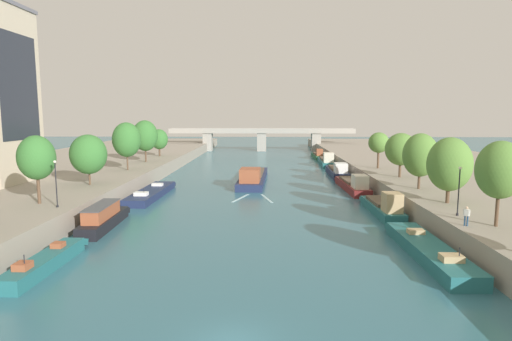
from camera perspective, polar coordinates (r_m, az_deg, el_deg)
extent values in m
cube|color=gray|center=(84.31, -24.43, -0.18)|extent=(36.00, 170.00, 2.45)
cube|color=gray|center=(82.86, 25.25, -0.35)|extent=(36.00, 170.00, 2.45)
cube|color=#1E284C|center=(73.83, -0.36, -1.05)|extent=(4.86, 21.62, 1.05)
cube|color=#1E284C|center=(84.78, 0.16, 0.13)|extent=(3.90, 1.37, 0.89)
cube|color=#1E284C|center=(73.75, -0.36, -0.63)|extent=(4.94, 21.63, 0.06)
cube|color=#9E5133|center=(66.39, -0.80, -0.62)|extent=(3.21, 4.41, 2.06)
cube|color=black|center=(68.48, -0.66, -0.10)|extent=(2.44, 0.12, 0.58)
cube|color=brown|center=(75.84, -0.25, -0.24)|extent=(3.58, 11.28, 0.36)
cylinder|color=#232328|center=(67.26, -0.22, -0.92)|extent=(0.07, 0.07, 1.10)
cube|color=#A5D1DB|center=(58.99, 1.42, -3.75)|extent=(1.79, 5.91, 0.03)
cube|color=#A5D1DB|center=(59.24, -2.07, -3.70)|extent=(2.21, 5.81, 0.03)
cube|color=#23666B|center=(36.16, -26.45, -11.07)|extent=(1.89, 9.67, 1.01)
cube|color=#23666B|center=(40.52, -22.93, -8.75)|extent=(1.69, 1.24, 0.87)
cube|color=#23666B|center=(36.00, -26.50, -10.27)|extent=(1.93, 9.67, 0.06)
cube|color=#9E5133|center=(37.72, -24.96, -9.01)|extent=(0.89, 0.91, 0.40)
cube|color=#9E5133|center=(33.70, -28.76, -11.12)|extent=(0.99, 1.11, 0.48)
cylinder|color=#232328|center=(33.32, -28.57, -10.76)|extent=(0.07, 0.07, 1.10)
cube|color=black|center=(46.68, -19.69, -6.56)|extent=(2.41, 10.06, 1.09)
cube|color=black|center=(51.59, -17.73, -5.02)|extent=(2.03, 1.29, 0.91)
cube|color=black|center=(46.54, -19.72, -5.87)|extent=(2.46, 10.06, 0.06)
cube|color=#9E5133|center=(45.94, -19.96, -5.20)|extent=(1.92, 6.45, 1.27)
cube|color=#4C4C51|center=(45.80, -20.00, -4.37)|extent=(2.05, 6.65, 0.08)
cylinder|color=#232328|center=(43.57, -20.67, -6.03)|extent=(0.07, 0.07, 1.10)
cube|color=#1E284C|center=(61.93, -13.87, -3.00)|extent=(3.48, 15.42, 0.93)
cube|color=#1E284C|center=(69.53, -11.99, -1.73)|extent=(2.99, 1.27, 0.82)
cube|color=#1E284C|center=(61.85, -13.89, -2.55)|extent=(3.54, 15.42, 0.06)
cube|color=white|center=(65.00, -13.04, -1.84)|extent=(1.58, 0.94, 0.40)
cube|color=white|center=(57.76, -15.12, -3.03)|extent=(1.74, 1.14, 0.48)
cylinder|color=#232328|center=(57.28, -14.77, -2.79)|extent=(0.07, 0.07, 1.10)
cube|color=#23666B|center=(37.83, 22.15, -9.99)|extent=(2.95, 14.20, 1.05)
cube|color=#23666B|center=(44.53, 18.66, -7.07)|extent=(2.63, 1.26, 0.89)
cube|color=#23666B|center=(37.68, 22.20, -9.18)|extent=(3.01, 14.20, 0.06)
cube|color=tan|center=(40.41, 20.59, -7.64)|extent=(1.39, 0.92, 0.40)
cube|color=tan|center=(34.11, 24.68, -10.58)|extent=(1.53, 1.12, 0.48)
cylinder|color=#232328|center=(33.95, 25.55, -10.17)|extent=(0.07, 0.07, 1.10)
cube|color=#23666B|center=(52.35, 16.47, -4.98)|extent=(2.58, 11.20, 0.98)
cube|color=#23666B|center=(57.94, 14.88, -3.63)|extent=(2.31, 1.25, 0.85)
cube|color=#23666B|center=(52.25, 16.49, -4.43)|extent=(2.62, 11.20, 0.06)
cube|color=tan|center=(48.47, 17.76, -4.09)|extent=(1.84, 2.26, 2.11)
cube|color=black|center=(49.46, 17.39, -3.47)|extent=(1.45, 0.05, 0.59)
cube|color=brown|center=(53.26, 16.17, -3.96)|extent=(1.97, 5.83, 0.36)
cylinder|color=#232328|center=(49.09, 17.98, -4.55)|extent=(0.07, 0.07, 1.10)
cube|color=maroon|center=(67.17, 12.72, -2.11)|extent=(2.96, 14.26, 1.04)
cube|color=maroon|center=(74.34, 11.46, -1.07)|extent=(2.47, 1.29, 0.88)
cube|color=maroon|center=(67.09, 12.73, -1.65)|extent=(3.01, 14.26, 0.06)
cube|color=beige|center=(62.30, 13.74, -1.46)|extent=(2.00, 2.89, 1.90)
cube|color=black|center=(63.63, 13.44, -1.01)|extent=(1.54, 0.07, 0.53)
cube|color=brown|center=(68.42, 12.48, -1.28)|extent=(2.21, 7.43, 0.36)
cylinder|color=#232328|center=(63.00, 13.94, -1.74)|extent=(0.07, 0.07, 1.10)
cube|color=#1E284C|center=(82.10, 10.79, -0.30)|extent=(3.29, 13.49, 1.11)
cube|color=#1E284C|center=(89.02, 10.20, 0.39)|extent=(2.79, 1.31, 0.92)
cube|color=#1E284C|center=(82.02, 10.80, 0.11)|extent=(3.34, 13.49, 0.06)
cube|color=white|center=(77.43, 11.27, 0.34)|extent=(2.25, 2.74, 1.76)
cube|color=black|center=(78.72, 11.13, 0.65)|extent=(1.74, 0.08, 0.49)
cube|color=brown|center=(83.31, 10.69, 0.37)|extent=(2.46, 7.04, 0.36)
cylinder|color=#232328|center=(78.06, 11.52, 0.15)|extent=(0.07, 0.07, 1.10)
cube|color=#23666B|center=(99.59, 9.37, 1.07)|extent=(3.37, 14.17, 1.03)
cube|color=#23666B|center=(106.89, 8.98, 1.57)|extent=(2.74, 1.32, 0.88)
cube|color=#23666B|center=(99.53, 9.37, 1.39)|extent=(3.43, 14.17, 0.06)
cube|color=beige|center=(94.68, 9.67, 1.74)|extent=(2.24, 2.89, 2.13)
cube|color=black|center=(96.05, 9.59, 2.01)|extent=(1.70, 0.09, 0.60)
cube|color=brown|center=(100.90, 9.30, 1.59)|extent=(2.49, 7.40, 0.36)
cylinder|color=#232328|center=(95.34, 9.88, 1.46)|extent=(0.07, 0.07, 1.10)
cube|color=#235633|center=(113.92, 8.23, 1.88)|extent=(2.26, 10.25, 0.95)
cube|color=#235633|center=(119.30, 7.89, 2.18)|extent=(2.03, 1.24, 0.84)
cube|color=#235633|center=(113.87, 8.24, 2.13)|extent=(2.30, 10.25, 0.06)
cube|color=#9E5133|center=(110.36, 8.48, 2.42)|extent=(1.62, 2.07, 1.72)
cube|color=black|center=(111.36, 8.41, 2.60)|extent=(1.27, 0.05, 0.48)
cube|color=brown|center=(114.86, 8.17, 2.28)|extent=(1.73, 5.34, 0.36)
cylinder|color=#232328|center=(110.84, 8.61, 2.28)|extent=(0.07, 0.07, 1.10)
cylinder|color=brown|center=(48.94, -27.09, -1.94)|extent=(0.32, 0.32, 3.51)
ellipsoid|color=#387533|center=(48.58, -27.30, 1.55)|extent=(3.69, 3.69, 4.52)
cylinder|color=brown|center=(59.27, -21.39, -0.56)|extent=(0.24, 0.24, 2.58)
ellipsoid|color=#387533|center=(58.97, -21.51, 2.03)|extent=(4.64, 4.64, 5.11)
cylinder|color=brown|center=(72.95, -16.83, 1.40)|extent=(0.24, 0.24, 3.44)
ellipsoid|color=#387533|center=(72.69, -16.93, 3.97)|extent=(4.58, 4.58, 5.64)
cylinder|color=brown|center=(84.57, -14.55, 2.28)|extent=(0.30, 0.30, 3.42)
ellipsoid|color=#387533|center=(84.34, -14.62, 4.53)|extent=(4.80, 4.80, 5.87)
cylinder|color=brown|center=(95.46, -12.79, 2.63)|extent=(0.38, 0.38, 2.51)
ellipsoid|color=#387533|center=(95.29, -12.83, 4.10)|extent=(3.74, 3.74, 4.36)
cylinder|color=brown|center=(39.95, 29.58, -4.16)|extent=(0.29, 0.29, 3.37)
ellipsoid|color=#568438|center=(39.51, 29.86, 0.08)|extent=(3.75, 3.75, 4.71)
cylinder|color=brown|center=(48.22, 24.29, -2.51)|extent=(0.38, 0.38, 2.51)
ellipsoid|color=#568438|center=(47.85, 24.47, 0.77)|extent=(4.46, 4.46, 5.54)
cylinder|color=brown|center=(55.98, 20.98, -0.93)|extent=(0.31, 0.31, 2.71)
ellipsoid|color=#568438|center=(55.66, 21.12, 1.94)|extent=(4.21, 4.21, 5.31)
cylinder|color=brown|center=(65.45, 18.70, 0.37)|extent=(0.36, 0.36, 2.78)
ellipsoid|color=#568438|center=(65.19, 18.80, 2.70)|extent=(4.48, 4.48, 4.70)
cylinder|color=brown|center=(75.03, 16.03, 1.58)|extent=(0.36, 0.36, 3.41)
ellipsoid|color=#568438|center=(74.82, 16.10, 3.61)|extent=(3.43, 3.43, 3.46)
cylinder|color=black|center=(46.13, -25.17, -1.81)|extent=(0.11, 0.11, 4.38)
sphere|color=#EAE5C6|center=(45.84, -25.33, 1.06)|extent=(0.28, 0.28, 0.28)
cylinder|color=black|center=(46.49, -25.02, -4.35)|extent=(0.22, 0.22, 0.20)
cylinder|color=black|center=(42.46, 25.48, -2.71)|extent=(0.11, 0.11, 4.20)
sphere|color=#EAE5C6|center=(42.15, 25.65, 0.29)|extent=(0.28, 0.28, 0.28)
cylinder|color=black|center=(42.83, 25.33, -5.34)|extent=(0.22, 0.22, 0.20)
cube|color=#232833|center=(64.54, -29.10, 9.70)|extent=(0.04, 8.63, 13.75)
cube|color=#9E998E|center=(134.96, 0.76, 5.15)|extent=(58.23, 4.40, 0.60)
cube|color=#9E998E|center=(132.93, 0.75, 5.44)|extent=(58.23, 0.30, 0.90)
cube|color=#9E998E|center=(136.93, 0.78, 5.50)|extent=(58.23, 0.30, 0.90)
cube|color=#9E998E|center=(136.42, -6.46, 3.82)|extent=(2.80, 3.60, 5.63)
cube|color=#9E998E|center=(135.12, 0.76, 3.83)|extent=(2.80, 3.60, 5.63)
cube|color=#9E998E|center=(135.99, 8.01, 3.78)|extent=(2.80, 3.60, 5.63)
cylinder|color=navy|center=(39.21, 26.15, -6.05)|extent=(0.13, 0.13, 0.84)
cylinder|color=navy|center=(39.16, 26.43, -6.08)|extent=(0.13, 0.13, 0.84)
cube|color=white|center=(39.04, 26.35, -5.07)|extent=(0.39, 0.37, 0.56)
sphere|color=beige|center=(38.96, 26.39, -4.49)|extent=(0.21, 0.21, 0.21)
cylinder|color=white|center=(39.09, 26.04, -5.03)|extent=(0.09, 0.09, 0.54)
cylinder|color=white|center=(38.98, 26.66, -5.10)|extent=(0.09, 0.09, 0.54)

